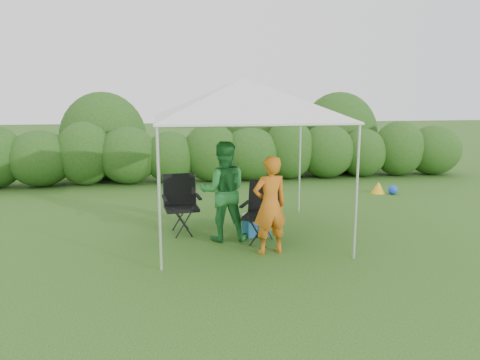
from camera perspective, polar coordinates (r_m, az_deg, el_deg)
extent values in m
plane|color=#37641F|center=(8.18, 1.07, -7.74)|extent=(70.00, 70.00, 0.00)
ellipsoid|color=#2C571B|center=(14.14, -23.19, 2.42)|extent=(1.80, 1.53, 1.57)
cylinder|color=#382616|center=(14.23, -23.01, -0.12)|extent=(0.12, 0.12, 0.30)
ellipsoid|color=#2C571B|center=(13.89, -18.43, 3.07)|extent=(1.57, 1.34, 1.80)
cylinder|color=#382616|center=(14.00, -18.26, 0.03)|extent=(0.12, 0.12, 0.30)
ellipsoid|color=#2C571B|center=(13.77, -13.50, 2.94)|extent=(1.72, 1.47, 1.65)
cylinder|color=#382616|center=(13.87, -13.39, 0.18)|extent=(0.12, 0.12, 0.30)
ellipsoid|color=#2C571B|center=(13.75, -8.52, 2.79)|extent=(1.50, 1.28, 1.50)
cylinder|color=#382616|center=(13.84, -8.46, 0.33)|extent=(0.12, 0.12, 0.30)
ellipsoid|color=#2C571B|center=(13.81, -3.57, 3.39)|extent=(1.65, 1.40, 1.73)
cylinder|color=#382616|center=(13.92, -3.54, 0.47)|extent=(0.12, 0.12, 0.30)
ellipsoid|color=#2C571B|center=(14.00, 1.30, 3.19)|extent=(1.80, 1.53, 1.57)
cylinder|color=#382616|center=(14.09, 1.29, 0.62)|extent=(0.12, 0.12, 0.30)
ellipsoid|color=#2C571B|center=(14.26, 6.02, 3.72)|extent=(1.58, 1.34, 1.80)
cylinder|color=#382616|center=(14.37, 5.96, 0.75)|extent=(0.12, 0.12, 0.30)
ellipsoid|color=#2C571B|center=(14.63, 10.52, 3.48)|extent=(1.72, 1.47, 1.65)
cylinder|color=#382616|center=(14.73, 10.44, 0.87)|extent=(0.12, 0.12, 0.30)
ellipsoid|color=#2C571B|center=(15.10, 14.78, 3.23)|extent=(1.50, 1.28, 1.50)
cylinder|color=#382616|center=(15.18, 14.67, 0.98)|extent=(0.12, 0.12, 0.30)
ellipsoid|color=#2C571B|center=(15.61, 18.79, 3.66)|extent=(1.65, 1.40, 1.73)
cylinder|color=#382616|center=(15.71, 18.64, 1.08)|extent=(0.12, 0.12, 0.30)
ellipsoid|color=#2C571B|center=(16.22, 22.49, 3.39)|extent=(1.80, 1.53, 1.57)
cylinder|color=#382616|center=(16.30, 22.34, 1.17)|extent=(0.12, 0.12, 0.30)
cylinder|color=silver|center=(6.80, -9.83, -2.47)|extent=(0.04, 0.04, 2.10)
cylinder|color=silver|center=(7.41, 14.04, -1.55)|extent=(0.04, 0.04, 2.10)
cylinder|color=silver|center=(9.75, -9.83, 1.42)|extent=(0.04, 0.04, 2.10)
cylinder|color=silver|center=(10.19, 7.29, 1.88)|extent=(0.04, 0.04, 2.10)
cube|color=white|center=(8.27, 0.47, 7.42)|extent=(3.10, 3.10, 0.03)
pyramid|color=white|center=(8.26, 0.47, 9.94)|extent=(3.10, 3.10, 0.70)
cube|color=black|center=(8.10, 2.64, -4.47)|extent=(0.76, 0.74, 0.06)
cube|color=black|center=(8.26, 3.07, -1.96)|extent=(0.59, 0.40, 0.55)
cube|color=black|center=(8.13, 0.59, -2.95)|extent=(0.27, 0.46, 0.03)
cube|color=black|center=(7.99, 4.74, -3.23)|extent=(0.27, 0.46, 0.03)
cylinder|color=black|center=(8.00, 0.48, -6.39)|extent=(0.03, 0.03, 0.47)
cylinder|color=black|center=(7.89, 3.92, -6.67)|extent=(0.03, 0.03, 0.47)
cylinder|color=black|center=(8.46, 1.41, -5.47)|extent=(0.03, 0.03, 0.47)
cylinder|color=black|center=(8.34, 4.68, -5.72)|extent=(0.03, 0.03, 0.47)
cube|color=black|center=(8.69, -7.12, -3.44)|extent=(0.64, 0.60, 0.06)
cube|color=black|center=(8.86, -7.39, -1.05)|extent=(0.61, 0.21, 0.57)
cube|color=black|center=(8.61, -9.19, -2.21)|extent=(0.10, 0.51, 0.03)
cube|color=black|center=(8.68, -5.13, -2.01)|extent=(0.10, 0.51, 0.03)
cylinder|color=black|center=(8.48, -8.55, -5.50)|extent=(0.03, 0.03, 0.48)
cylinder|color=black|center=(8.54, -5.18, -5.30)|extent=(0.03, 0.03, 0.48)
cylinder|color=black|center=(8.96, -8.90, -4.64)|extent=(0.03, 0.03, 0.48)
cylinder|color=black|center=(9.02, -5.71, -4.46)|extent=(0.03, 0.03, 0.48)
imported|color=#C96416|center=(7.51, 3.68, -3.07)|extent=(0.65, 0.49, 1.60)
imported|color=#297E39|center=(8.19, -2.05, -1.37)|extent=(0.90, 0.72, 1.75)
cube|color=#1E5C8D|center=(8.61, 1.96, -5.55)|extent=(0.51, 0.41, 0.36)
cube|color=silver|center=(8.56, 1.97, -4.29)|extent=(0.53, 0.44, 0.03)
cylinder|color=#592D0C|center=(8.51, 2.43, -3.55)|extent=(0.06, 0.06, 0.21)
cone|color=yellow|center=(12.72, 16.51, -0.88)|extent=(0.36, 0.36, 0.30)
sphere|color=blue|center=(12.69, 18.12, -1.14)|extent=(0.24, 0.24, 0.24)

